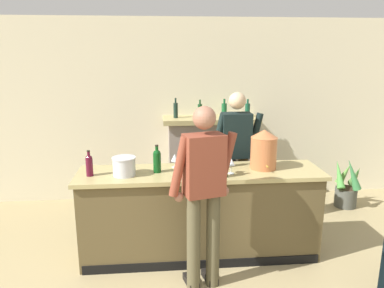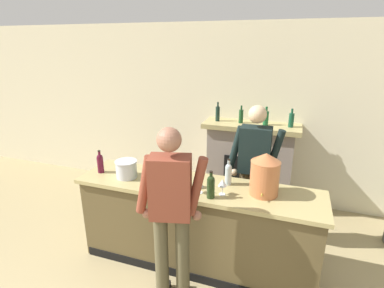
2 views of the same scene
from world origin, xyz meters
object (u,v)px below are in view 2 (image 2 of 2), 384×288
(wine_bottle_merlot_tall, at_px, (182,176))
(wine_bottle_rose_blush, at_px, (211,186))
(wine_glass_near_bucket, at_px, (200,183))
(wine_glass_back_row, at_px, (173,175))
(person_customer, at_px, (171,213))
(wine_bottle_cabernet_heavy, at_px, (157,167))
(fireplace_stone, at_px, (249,164))
(wine_glass_front_right, at_px, (178,167))
(person_bartender, at_px, (253,170))
(ice_bucket_steel, at_px, (126,169))
(wine_bottle_riesling_slim, at_px, (100,162))
(wine_bottle_port_short, at_px, (228,173))
(copper_dispenser, at_px, (265,174))
(wine_glass_mid_counter, at_px, (223,183))

(wine_bottle_merlot_tall, bearing_deg, wine_bottle_rose_blush, -18.32)
(wine_glass_near_bucket, height_order, wine_glass_back_row, wine_glass_near_bucket)
(wine_bottle_rose_blush, distance_m, wine_bottle_merlot_tall, 0.36)
(person_customer, bearing_deg, wine_bottle_cabernet_heavy, 125.30)
(fireplace_stone, xyz_separation_m, wine_glass_front_right, (-0.60, -1.43, 0.44))
(person_bartender, distance_m, ice_bucket_steel, 1.50)
(wine_glass_front_right, bearing_deg, person_bartender, 30.58)
(wine_glass_front_right, bearing_deg, wine_bottle_cabernet_heavy, -141.88)
(wine_bottle_merlot_tall, height_order, wine_glass_front_right, wine_bottle_merlot_tall)
(wine_bottle_cabernet_heavy, distance_m, wine_bottle_riesling_slim, 0.70)
(ice_bucket_steel, xyz_separation_m, wine_glass_front_right, (0.54, 0.23, 0.01))
(person_bartender, distance_m, wine_bottle_cabernet_heavy, 1.17)
(person_customer, xyz_separation_m, wine_bottle_port_short, (0.35, 0.73, 0.13))
(person_bartender, height_order, copper_dispenser, person_bartender)
(fireplace_stone, xyz_separation_m, wine_glass_near_bucket, (-0.25, -1.74, 0.44))
(person_customer, distance_m, wine_glass_back_row, 0.58)
(fireplace_stone, height_order, ice_bucket_steel, fireplace_stone)
(wine_bottle_rose_blush, height_order, wine_bottle_riesling_slim, wine_bottle_rose_blush)
(wine_glass_mid_counter, bearing_deg, wine_bottle_merlot_tall, 178.27)
(person_customer, distance_m, wine_bottle_merlot_tall, 0.52)
(ice_bucket_steel, bearing_deg, wine_glass_near_bucket, -5.69)
(wine_bottle_port_short, distance_m, wine_bottle_merlot_tall, 0.49)
(ice_bucket_steel, xyz_separation_m, wine_bottle_merlot_tall, (0.69, -0.03, 0.03))
(copper_dispenser, bearing_deg, wine_glass_mid_counter, -158.91)
(wine_bottle_cabernet_heavy, distance_m, wine_bottle_merlot_tall, 0.36)
(fireplace_stone, relative_size, wine_glass_mid_counter, 9.60)
(wine_glass_mid_counter, bearing_deg, fireplace_stone, 89.27)
(wine_glass_back_row, bearing_deg, ice_bucket_steel, -179.67)
(fireplace_stone, distance_m, wine_bottle_cabernet_heavy, 1.83)
(fireplace_stone, xyz_separation_m, wine_bottle_rose_blush, (-0.11, -1.80, 0.46))
(wine_glass_mid_counter, height_order, wine_glass_front_right, wine_glass_mid_counter)
(person_bartender, height_order, wine_glass_back_row, person_bartender)
(fireplace_stone, relative_size, person_bartender, 0.90)
(wine_glass_front_right, distance_m, wine_glass_back_row, 0.23)
(wine_bottle_port_short, distance_m, wine_bottle_rose_blush, 0.35)
(wine_bottle_rose_blush, relative_size, wine_glass_mid_counter, 1.69)
(person_customer, distance_m, wine_glass_near_bucket, 0.47)
(fireplace_stone, bearing_deg, copper_dispenser, -76.72)
(wine_glass_back_row, bearing_deg, wine_bottle_cabernet_heavy, 163.23)
(wine_glass_mid_counter, distance_m, wine_glass_back_row, 0.55)
(copper_dispenser, bearing_deg, person_bartender, 107.13)
(wine_bottle_cabernet_heavy, bearing_deg, wine_bottle_merlot_tall, -16.97)
(fireplace_stone, relative_size, wine_bottle_riesling_slim, 5.89)
(wine_bottle_merlot_tall, bearing_deg, wine_glass_near_bucket, -15.20)
(wine_glass_near_bucket, bearing_deg, wine_glass_back_row, 164.00)
(wine_glass_back_row, bearing_deg, wine_glass_mid_counter, -5.19)
(wine_bottle_rose_blush, bearing_deg, wine_bottle_cabernet_heavy, 162.36)
(copper_dispenser, bearing_deg, wine_bottle_cabernet_heavy, -178.50)
(person_bartender, height_order, wine_bottle_cabernet_heavy, person_bartender)
(fireplace_stone, height_order, wine_glass_back_row, fireplace_stone)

